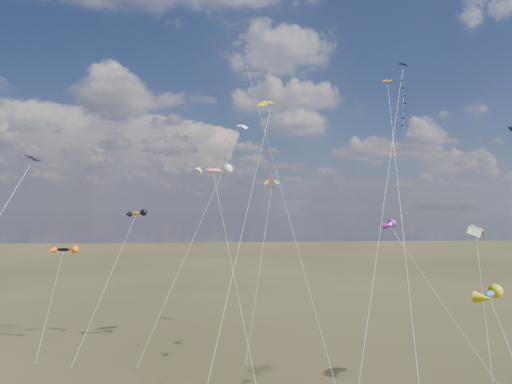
{
  "coord_description": "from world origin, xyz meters",
  "views": [
    {
      "loc": [
        -4.04,
        -30.67,
        17.29
      ],
      "look_at": [
        0.0,
        18.0,
        19.0
      ],
      "focal_mm": 32.0,
      "sensor_mm": 36.0,
      "label": 1
    }
  ],
  "objects": [
    {
      "name": "parafoil_blue_white",
      "position": [
        -0.75,
        41.06,
        30.15
      ],
      "size": [
        13.56,
        22.6,
        30.94
      ],
      "color": "blue",
      "rests_on": "ground"
    },
    {
      "name": "novelty_blue_yellow",
      "position": [
        11.54,
        -5.54,
        12.28
      ],
      "size": [
        2.25,
        11.7,
        12.77
      ],
      "color": "blue",
      "rests_on": "ground"
    },
    {
      "name": "diamond_navy_tall",
      "position": [
        0.78,
        35.97,
        34.35
      ],
      "size": [
        7.36,
        29.07,
        40.38
      ],
      "color": "#0E0F53",
      "rests_on": "ground"
    },
    {
      "name": "novelty_white_purple",
      "position": [
        10.37,
        6.33,
        15.79
      ],
      "size": [
        7.49,
        13.08,
        16.31
      ],
      "color": "silver",
      "rests_on": "ground"
    },
    {
      "name": "diamond_orange_center",
      "position": [
        9.68,
        3.23,
        19.65
      ],
      "size": [
        5.96,
        20.44,
        29.19
      ],
      "color": "#C15800",
      "rests_on": "ground"
    },
    {
      "name": "novelty_redwhite_stripe",
      "position": [
        -4.62,
        23.74,
        21.7
      ],
      "size": [
        6.42,
        14.48,
        22.45
      ],
      "color": "red",
      "rests_on": "ground"
    },
    {
      "name": "parafoil_yellow",
      "position": [
        1.92,
        22.06,
        29.57
      ],
      "size": [
        9.23,
        19.2,
        30.36
      ],
      "color": "#D6CC03",
      "rests_on": "ground"
    },
    {
      "name": "parafoil_striped",
      "position": [
        19.59,
        9.34,
        15.45
      ],
      "size": [
        5.44,
        10.69,
        16.23
      ],
      "color": "yellow",
      "rests_on": "ground"
    },
    {
      "name": "diamond_black_high",
      "position": [
        13.71,
        12.02,
        26.94
      ],
      "size": [
        12.24,
        19.01,
        31.85
      ],
      "color": "black",
      "rests_on": "ground"
    },
    {
      "name": "parafoil_tricolor",
      "position": [
        3.26,
        31.46,
        20.92
      ],
      "size": [
        5.49,
        12.81,
        21.59
      ],
      "color": "#FBFC11",
      "rests_on": "ground"
    },
    {
      "name": "novelty_orange_black",
      "position": [
        -14.57,
        28.64,
        16.53
      ],
      "size": [
        6.59,
        9.35,
        17.13
      ],
      "color": "#C7670A",
      "rests_on": "ground"
    },
    {
      "name": "novelty_black_orange",
      "position": [
        -23.41,
        28.49,
        12.04
      ],
      "size": [
        3.58,
        7.77,
        12.54
      ],
      "color": "black",
      "rests_on": "ground"
    }
  ]
}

